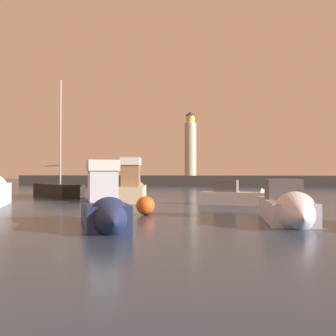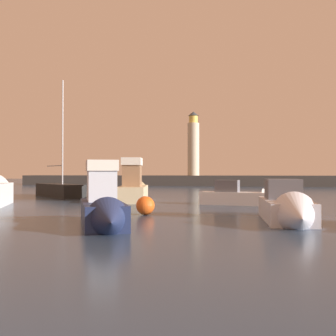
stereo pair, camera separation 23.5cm
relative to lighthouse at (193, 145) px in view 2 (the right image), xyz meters
The scene contains 9 objects.
ground_plane 34.98m from the lighthouse, 78.36° to the right, with size 220.00×220.00×0.00m, color #2D3D51.
breakwater 9.25m from the lighthouse, ahead, with size 76.83×4.86×1.79m, color #423F3D.
lighthouse is the anchor object (origin of this frame).
motorboat_0 53.62m from the lighthouse, 85.12° to the right, with size 4.15×6.17×2.97m.
motorboat_1 42.13m from the lighthouse, 76.61° to the right, with size 5.65×2.24×1.90m.
motorboat_2 51.80m from the lighthouse, 76.61° to the right, with size 2.42×6.90×2.29m.
motorboat_4 38.12m from the lighthouse, 88.53° to the right, with size 3.68×8.21×3.68m.
sailboat_moored 35.96m from the lighthouse, 101.54° to the right, with size 6.97×6.60×10.61m.
mooring_buoy 48.72m from the lighthouse, 84.22° to the right, with size 0.98×0.98×0.98m, color #EA5919.
Camera 2 is at (3.59, -0.97, 2.18)m, focal length 42.47 mm.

